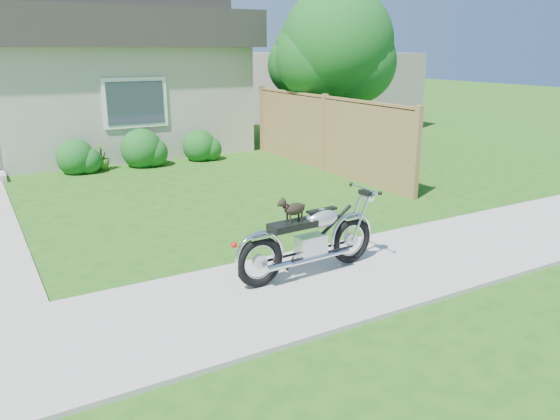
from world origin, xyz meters
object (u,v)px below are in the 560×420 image
Objects in this scene: fence at (324,133)px; tree_far at (317,59)px; house at (16,78)px; potted_plant_right at (101,156)px; motorcycle_with_dog at (311,238)px; tree_near at (342,49)px.

fence is 1.62× the size of tree_far.
house is 4.14m from potted_plant_right.
house is 5.67× the size of motorcycle_with_dog.
house is 3.08× the size of tree_far.
house reaches higher than potted_plant_right.
potted_plant_right is at bearing 93.53° from motorcycle_with_dog.
tree_near is at bearing -113.03° from tree_far.
tree_near is 3.51m from tree_far.
motorcycle_with_dog is (-5.29, -6.60, -2.41)m from tree_near.
fence is 9.38× the size of potted_plant_right.
house is 2.74× the size of tree_near.
tree_far is (8.97, -1.92, 0.46)m from house.
house is at bearing 98.51° from motorcycle_with_dog.
fence is at bearing -121.61° from tree_far.
house is at bearing 145.92° from tree_near.
tree_near reaches higher than motorcycle_with_dog.
potted_plant_right is (-4.89, 2.80, -0.59)m from fence.
tree_far is (2.66, 4.33, 1.68)m from fence.
tree_far is (1.37, 3.22, -0.33)m from tree_near.
motorcycle_with_dog is (-3.99, -5.49, -0.40)m from fence.
tree_far is at bearing 53.25° from motorcycle_with_dog.
house is 9.21m from tree_near.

